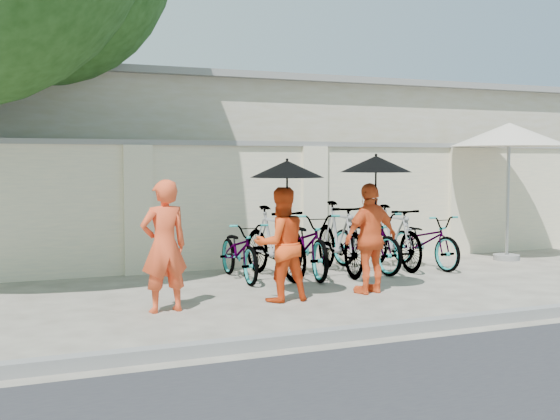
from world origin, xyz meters
name	(u,v)px	position (x,y,z in m)	size (l,w,h in m)	color
ground	(273,307)	(0.00, 0.00, 0.00)	(80.00, 80.00, 0.00)	#AAA291
kerb	(339,334)	(0.00, -1.70, 0.06)	(40.00, 0.16, 0.12)	gray
compound_wall	(256,206)	(1.00, 3.20, 1.00)	(20.00, 0.30, 2.00)	#F4E3B9
building_behind	(237,168)	(2.00, 7.00, 1.60)	(14.00, 6.00, 3.20)	beige
monk_left	(164,246)	(-1.27, 0.25, 0.77)	(0.56, 0.37, 1.54)	#FF5128
monk_center	(281,244)	(0.22, 0.30, 0.71)	(0.69, 0.54, 1.43)	#F24815
parasol_center	(287,169)	(0.27, 0.22, 1.65)	(0.91, 0.91, 0.95)	black
monk_right	(371,238)	(1.53, 0.33, 0.73)	(0.86, 0.36, 1.47)	#F85E26
parasol_right	(376,164)	(1.55, 0.25, 1.71)	(0.94, 0.94, 0.99)	black
patio_umbrella	(509,136)	(5.35, 2.13, 2.19)	(2.55, 2.55, 2.42)	gray
bike_0	(240,251)	(0.27, 1.98, 0.43)	(0.57, 1.64, 0.86)	#9C9C9C
bike_1	(275,242)	(0.81, 1.93, 0.54)	(0.51, 1.79, 1.08)	#9C9C9C
bike_2	(308,244)	(1.34, 1.90, 0.49)	(0.65, 1.87, 0.98)	#9C9C9C
bike_3	(340,238)	(1.88, 1.88, 0.56)	(0.53, 1.87, 1.12)	#9C9C9C
bike_4	(366,241)	(2.42, 2.00, 0.48)	(0.63, 1.82, 0.96)	#9C9C9C
bike_5	(394,237)	(2.95, 2.04, 0.52)	(0.49, 1.72, 1.04)	#9C9C9C
bike_6	(425,241)	(3.49, 1.93, 0.44)	(0.58, 1.67, 0.88)	#9C9C9C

